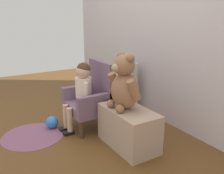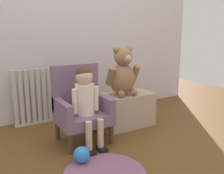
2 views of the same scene
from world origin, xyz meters
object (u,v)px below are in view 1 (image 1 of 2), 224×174
at_px(child_figure, 82,87).
at_px(floor_rug, 33,136).
at_px(low_bench, 129,128).
at_px(radiator, 127,85).
at_px(toy_ball, 52,122).
at_px(large_teddy_bear, 124,85).
at_px(child_armchair, 92,97).

distance_m(child_figure, floor_rug, 0.70).
bearing_deg(low_bench, radiator, 146.35).
distance_m(radiator, toy_ball, 1.08).
distance_m(large_teddy_bear, toy_ball, 0.98).
distance_m(large_teddy_bear, floor_rug, 1.09).
distance_m(radiator, floor_rug, 1.33).
height_order(large_teddy_bear, toy_ball, large_teddy_bear).
xyz_separation_m(radiator, low_bench, (0.84, -0.56, -0.13)).
height_order(floor_rug, toy_ball, toy_ball).
height_order(child_armchair, floor_rug, child_armchair).
height_order(child_figure, low_bench, child_figure).
bearing_deg(toy_ball, floor_rug, -70.93).
bearing_deg(radiator, low_bench, -33.65).
height_order(child_armchair, low_bench, child_armchair).
distance_m(child_figure, low_bench, 0.66).
bearing_deg(toy_ball, child_armchair, 66.31).
height_order(radiator, toy_ball, radiator).
relative_size(child_armchair, large_teddy_bear, 1.40).
height_order(child_figure, toy_ball, child_figure).
xyz_separation_m(low_bench, large_teddy_bear, (-0.05, -0.02, 0.40)).
xyz_separation_m(child_figure, large_teddy_bear, (0.51, 0.19, 0.12)).
relative_size(low_bench, large_teddy_bear, 1.16).
relative_size(radiator, child_figure, 0.86).
relative_size(child_armchair, child_figure, 0.99).
xyz_separation_m(child_armchair, floor_rug, (-0.09, -0.63, -0.33)).
bearing_deg(floor_rug, large_teddy_bear, 49.21).
distance_m(low_bench, toy_ball, 0.89).
bearing_deg(child_armchair, floor_rug, -98.57).
xyz_separation_m(low_bench, toy_ball, (-0.73, -0.49, -0.12)).
bearing_deg(child_figure, large_teddy_bear, 20.18).
bearing_deg(radiator, large_teddy_bear, -36.18).
distance_m(radiator, low_bench, 1.02).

